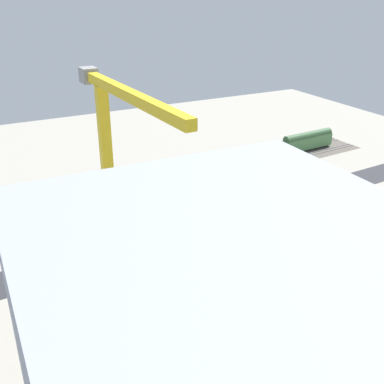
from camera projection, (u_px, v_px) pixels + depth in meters
name	position (u px, v px, depth m)	size (l,w,h in m)	color
ground_plane	(224.00, 212.00, 110.21)	(202.33, 202.33, 0.00)	#9E998C
rail_bed	(182.00, 180.00, 128.06)	(126.46, 14.85, 0.01)	#5B544C
street_asphalt	(230.00, 217.00, 107.78)	(126.46, 9.00, 0.01)	#2D2D33
track_rails	(182.00, 179.00, 127.99)	(126.20, 16.66, 0.12)	#9E9EA8
platform_canopy_near	(214.00, 173.00, 122.18)	(52.75, 7.69, 4.09)	#B73328
locomotive	(255.00, 154.00, 141.25)	(14.31, 3.64, 5.12)	black
passenger_coach	(307.00, 141.00, 149.19)	(19.30, 4.05, 6.02)	black
parked_car_0	(269.00, 197.00, 116.12)	(4.32, 1.90, 1.57)	black
parked_car_1	(247.00, 203.00, 113.26)	(4.60, 2.10, 1.50)	black
parked_car_2	(225.00, 207.00, 110.93)	(4.07, 1.91, 1.66)	black
parked_car_3	(201.00, 213.00, 107.91)	(4.17, 2.06, 1.79)	black
construction_building	(251.00, 245.00, 78.89)	(38.95, 22.51, 18.11)	yellow
construction_roof_slab	(254.00, 195.00, 75.08)	(39.55, 23.11, 0.40)	#ADA89E
tower_crane	(115.00, 195.00, 62.91)	(3.60, 28.61, 39.22)	gray
box_truck_0	(143.00, 257.00, 89.36)	(10.34, 2.57, 3.35)	black
box_truck_1	(170.00, 248.00, 91.92)	(10.47, 3.64, 3.59)	black
street_tree_0	(310.00, 188.00, 109.62)	(4.87, 4.87, 7.95)	brown
street_tree_1	(109.00, 239.00, 88.50)	(5.71, 5.71, 7.99)	brown
street_tree_2	(279.00, 193.00, 105.45)	(6.15, 6.15, 9.11)	brown
street_tree_3	(85.00, 244.00, 86.90)	(5.17, 5.17, 7.84)	brown
traffic_light	(222.00, 192.00, 110.26)	(0.50, 0.36, 6.37)	#333333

